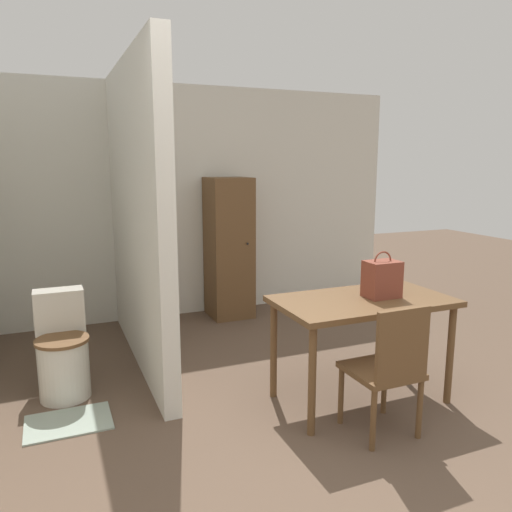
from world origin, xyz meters
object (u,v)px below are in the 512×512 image
Objects in this scene: wooden_chair at (388,366)px; handbag at (382,279)px; dining_table at (362,310)px; wooden_cabinet at (229,248)px; toilet at (63,352)px.

wooden_chair is 0.68m from handbag.
dining_table is at bearing 173.57° from handbag.
wooden_cabinet is (-0.05, 2.75, 0.30)m from wooden_chair.
wooden_cabinet reaches higher than dining_table.
handbag is (2.10, -0.93, 0.56)m from toilet.
handbag is 0.21× the size of wooden_cabinet.
toilet is (-1.96, 0.92, -0.35)m from dining_table.
wooden_chair is at bearing -105.21° from dining_table.
wooden_chair is 0.56× the size of wooden_cabinet.
wooden_cabinet is at bearing 94.58° from dining_table.
wooden_chair is at bearing -120.45° from handbag.
wooden_chair is 2.76m from wooden_cabinet.
handbag is at bearing -81.96° from wooden_cabinet.
toilet is 2.28m from wooden_cabinet.
handbag is (0.27, 0.46, 0.43)m from wooden_chair.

